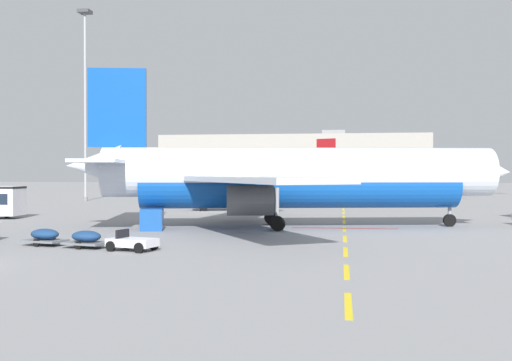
{
  "coord_description": "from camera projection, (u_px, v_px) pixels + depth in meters",
  "views": [
    {
      "loc": [
        17.78,
        -24.47,
        4.24
      ],
      "look_at": [
        11.32,
        21.04,
        3.66
      ],
      "focal_mm": 42.35,
      "sensor_mm": 36.0,
      "label": 1
    }
  ],
  "objects": [
    {
      "name": "terminal_satellite",
      "position": [
        295.0,
        163.0,
        161.54
      ],
      "size": [
        67.77,
        26.66,
        15.47
      ],
      "color": "#9E998E",
      "rests_on": "ground"
    },
    {
      "name": "airliner_mid_left",
      "position": [
        385.0,
        178.0,
        103.9
      ],
      "size": [
        28.67,
        27.2,
        10.5
      ],
      "color": "silver",
      "rests_on": "ground"
    },
    {
      "name": "uld_cargo_container",
      "position": [
        152.0,
        220.0,
        44.21
      ],
      "size": [
        1.88,
        1.85,
        1.6
      ],
      "color": "#194C9E",
      "rests_on": "ground"
    },
    {
      "name": "apron_light_mast_near",
      "position": [
        85.0,
        84.0,
        91.24
      ],
      "size": [
        1.8,
        1.8,
        28.87
      ],
      "color": "slate",
      "rests_on": "ground"
    },
    {
      "name": "baggage_train",
      "position": [
        87.0,
        239.0,
        33.97
      ],
      "size": [
        8.68,
        3.7,
        1.14
      ],
      "color": "silver",
      "rests_on": "ground"
    },
    {
      "name": "ground_power_truck",
      "position": [
        221.0,
        196.0,
        68.37
      ],
      "size": [
        7.37,
        4.01,
        3.14
      ],
      "color": "black",
      "rests_on": "ground"
    },
    {
      "name": "apron_paint_markings",
      "position": [
        344.0,
        215.0,
        60.49
      ],
      "size": [
        8.0,
        93.71,
        0.01
      ],
      "color": "yellow",
      "rests_on": "ground"
    },
    {
      "name": "airliner_foreground",
      "position": [
        292.0,
        177.0,
        46.75
      ],
      "size": [
        34.65,
        33.94,
        12.2
      ],
      "color": "silver",
      "rests_on": "ground"
    }
  ]
}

